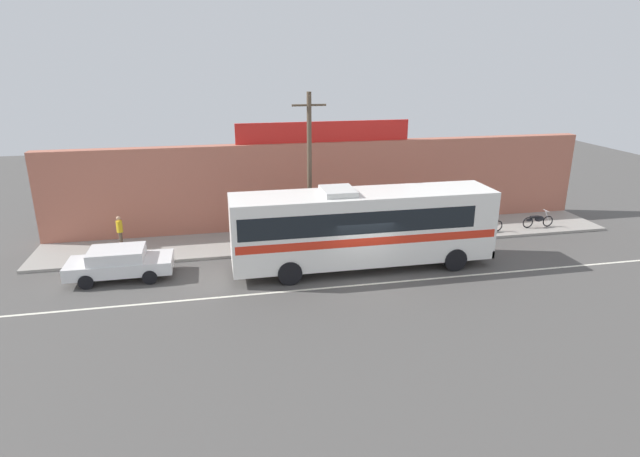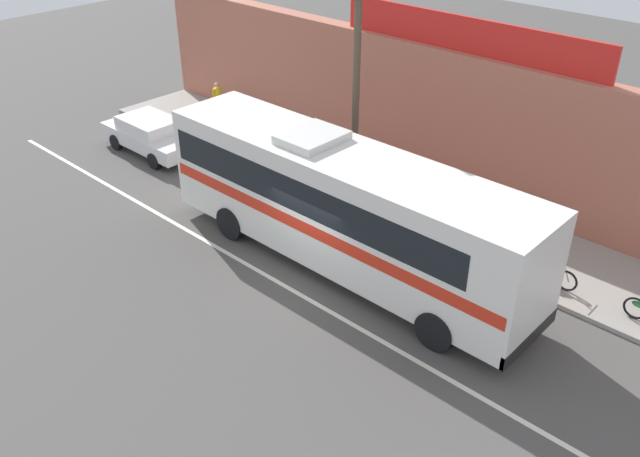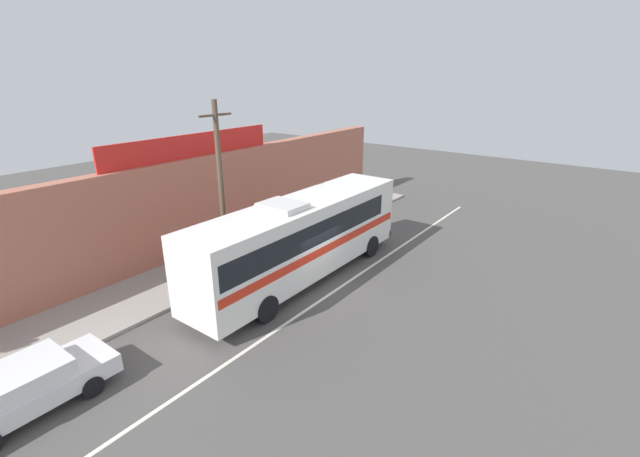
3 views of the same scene
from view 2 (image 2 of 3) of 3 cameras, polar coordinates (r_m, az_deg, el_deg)
name	(u,v)px [view 2 (image 2 of 3)]	position (r m, az deg, el deg)	size (l,w,h in m)	color
ground_plane	(311,277)	(19.07, -0.79, -4.13)	(70.00, 70.00, 0.00)	#4F4C49
sidewalk_slab	(419,209)	(22.50, 8.38, 1.65)	(30.00, 3.60, 0.14)	gray
storefront_facade	(462,125)	(23.16, 11.95, 8.58)	(30.00, 0.70, 4.80)	#B26651
storefront_billboard	(467,35)	(22.33, 12.35, 15.73)	(9.49, 0.12, 1.10)	red
road_center_stripe	(291,289)	(18.60, -2.49, -5.16)	(30.00, 0.14, 0.01)	silver
intercity_bus	(341,202)	(18.54, 1.81, 2.27)	(11.76, 2.63, 3.78)	white
parked_car	(152,134)	(26.99, -14.06, 7.76)	(4.38, 1.92, 1.37)	silver
utility_pole	(356,93)	(20.72, 3.06, 11.41)	(1.60, 0.22, 7.54)	brown
motorcycle_red	(544,267)	(19.45, 18.40, -3.14)	(1.92, 0.56, 0.94)	black
pedestrian_far_left	(218,98)	(29.28, -8.67, 10.86)	(0.30, 0.48, 1.60)	brown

